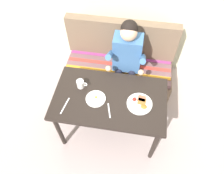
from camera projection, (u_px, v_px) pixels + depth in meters
ground_plane at (110, 128)px, 2.90m from camera, size 8.00×8.00×0.00m
table at (110, 102)px, 2.37m from camera, size 1.20×0.70×0.73m
couch at (119, 68)px, 3.07m from camera, size 1.44×0.56×1.00m
person at (127, 58)px, 2.63m from camera, size 0.45×0.61×1.21m
plate_breakfast at (140, 103)px, 2.25m from camera, size 0.26×0.26×0.05m
plate_eggs at (96, 99)px, 2.29m from camera, size 0.21×0.21×0.04m
coffee_mug at (81, 84)px, 2.35m from camera, size 0.12×0.08×0.09m
fork at (109, 111)px, 2.21m from camera, size 0.06×0.17×0.00m
knife at (65, 106)px, 2.25m from camera, size 0.05×0.20×0.00m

